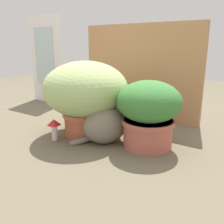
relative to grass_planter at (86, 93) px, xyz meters
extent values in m
plane|color=#645C47|center=(0.05, -0.02, -0.27)|extent=(6.00, 6.00, 0.00)
cube|color=tan|center=(0.09, 0.54, 0.09)|extent=(0.97, 0.03, 0.71)
cube|color=white|center=(-0.92, 0.50, 0.14)|extent=(0.39, 0.04, 0.83)
cube|color=silver|center=(-0.92, 0.48, 0.18)|extent=(0.25, 0.01, 0.53)
cylinder|color=#BD5D43|center=(0.00, 0.00, -0.19)|extent=(0.28, 0.28, 0.15)
cylinder|color=#C46444|center=(0.00, 0.00, -0.13)|extent=(0.30, 0.30, 0.02)
ellipsoid|color=#A6C075|center=(0.00, 0.00, 0.03)|extent=(0.53, 0.53, 0.34)
cylinder|color=#B55B4A|center=(0.42, 0.04, -0.19)|extent=(0.27, 0.27, 0.16)
cylinder|color=#B35B4E|center=(0.42, 0.04, -0.12)|extent=(0.30, 0.30, 0.02)
ellipsoid|color=#397834|center=(0.42, 0.04, -0.01)|extent=(0.36, 0.36, 0.23)
ellipsoid|color=slate|center=(0.19, -0.06, -0.16)|extent=(0.29, 0.31, 0.22)
ellipsoid|color=#A7AB92|center=(0.25, 0.02, -0.17)|extent=(0.12, 0.11, 0.11)
sphere|color=slate|center=(0.26, 0.03, -0.04)|extent=(0.15, 0.15, 0.11)
cone|color=slate|center=(0.23, 0.05, 0.02)|extent=(0.05, 0.05, 0.04)
cone|color=slate|center=(0.28, 0.02, 0.02)|extent=(0.05, 0.05, 0.04)
cylinder|color=slate|center=(0.09, -0.13, -0.25)|extent=(0.13, 0.17, 0.07)
cylinder|color=silver|center=(-0.09, -0.19, -0.22)|extent=(0.04, 0.04, 0.10)
cone|color=red|center=(-0.09, -0.19, -0.16)|extent=(0.08, 0.08, 0.03)
camera|label=1|loc=(0.99, -1.16, 0.30)|focal=39.49mm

